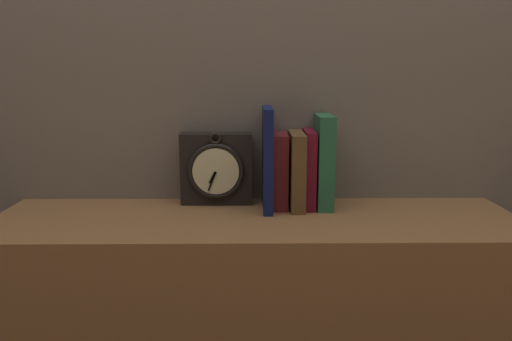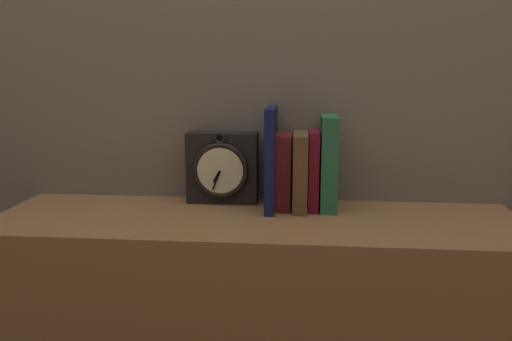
{
  "view_description": "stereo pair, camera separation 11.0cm",
  "coord_description": "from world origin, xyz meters",
  "px_view_note": "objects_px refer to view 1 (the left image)",
  "views": [
    {
      "loc": [
        -0.01,
        -1.08,
        1.22
      ],
      "look_at": [
        0.0,
        0.0,
        1.0
      ],
      "focal_mm": 35.0,
      "sensor_mm": 36.0,
      "label": 1
    },
    {
      "loc": [
        0.1,
        -1.08,
        1.22
      ],
      "look_at": [
        0.0,
        0.0,
        1.0
      ],
      "focal_mm": 35.0,
      "sensor_mm": 36.0,
      "label": 2
    }
  ],
  "objects_px": {
    "book_slot0_navy": "(267,158)",
    "book_slot1_maroon": "(279,170)",
    "book_slot4_green": "(323,161)",
    "book_slot2_brown": "(296,170)",
    "clock": "(217,169)",
    "book_slot3_maroon": "(309,169)"
  },
  "relations": [
    {
      "from": "book_slot1_maroon",
      "to": "book_slot2_brown",
      "type": "xyz_separation_m",
      "value": [
        0.04,
        -0.01,
        0.0
      ]
    },
    {
      "from": "book_slot3_maroon",
      "to": "book_slot4_green",
      "type": "relative_size",
      "value": 0.84
    },
    {
      "from": "book_slot0_navy",
      "to": "book_slot1_maroon",
      "type": "bearing_deg",
      "value": 29.15
    },
    {
      "from": "book_slot1_maroon",
      "to": "book_slot3_maroon",
      "type": "xyz_separation_m",
      "value": [
        0.07,
        -0.0,
        0.0
      ]
    },
    {
      "from": "book_slot0_navy",
      "to": "book_slot4_green",
      "type": "height_order",
      "value": "book_slot0_navy"
    },
    {
      "from": "book_slot2_brown",
      "to": "book_slot0_navy",
      "type": "bearing_deg",
      "value": -175.49
    },
    {
      "from": "book_slot0_navy",
      "to": "book_slot2_brown",
      "type": "relative_size",
      "value": 1.33
    },
    {
      "from": "clock",
      "to": "book_slot0_navy",
      "type": "xyz_separation_m",
      "value": [
        0.12,
        -0.04,
        0.03
      ]
    },
    {
      "from": "book_slot0_navy",
      "to": "book_slot1_maroon",
      "type": "xyz_separation_m",
      "value": [
        0.03,
        0.02,
        -0.03
      ]
    },
    {
      "from": "clock",
      "to": "book_slot1_maroon",
      "type": "bearing_deg",
      "value": -9.62
    },
    {
      "from": "clock",
      "to": "book_slot3_maroon",
      "type": "distance_m",
      "value": 0.23
    },
    {
      "from": "book_slot0_navy",
      "to": "book_slot2_brown",
      "type": "xyz_separation_m",
      "value": [
        0.07,
        0.01,
        -0.03
      ]
    },
    {
      "from": "book_slot4_green",
      "to": "book_slot1_maroon",
      "type": "bearing_deg",
      "value": 178.22
    },
    {
      "from": "book_slot3_maroon",
      "to": "book_slot2_brown",
      "type": "bearing_deg",
      "value": -161.68
    },
    {
      "from": "book_slot2_brown",
      "to": "book_slot3_maroon",
      "type": "relative_size",
      "value": 0.98
    },
    {
      "from": "book_slot1_maroon",
      "to": "book_slot4_green",
      "type": "distance_m",
      "value": 0.11
    },
    {
      "from": "clock",
      "to": "book_slot3_maroon",
      "type": "xyz_separation_m",
      "value": [
        0.22,
        -0.03,
        0.01
      ]
    },
    {
      "from": "book_slot1_maroon",
      "to": "book_slot4_green",
      "type": "height_order",
      "value": "book_slot4_green"
    },
    {
      "from": "book_slot0_navy",
      "to": "book_slot1_maroon",
      "type": "distance_m",
      "value": 0.05
    },
    {
      "from": "book_slot2_brown",
      "to": "book_slot3_maroon",
      "type": "distance_m",
      "value": 0.03
    },
    {
      "from": "book_slot0_navy",
      "to": "book_slot1_maroon",
      "type": "height_order",
      "value": "book_slot0_navy"
    },
    {
      "from": "clock",
      "to": "book_slot1_maroon",
      "type": "xyz_separation_m",
      "value": [
        0.15,
        -0.03,
        0.0
      ]
    }
  ]
}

